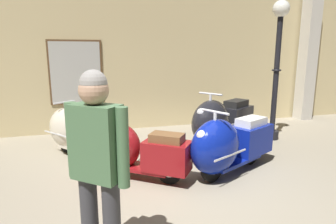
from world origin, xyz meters
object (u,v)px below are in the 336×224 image
scooter_0 (76,132)px  scooter_2 (227,145)px  visitor_0 (98,161)px  scooter_3 (219,122)px  lamppost (278,57)px  scooter_1 (131,149)px

scooter_0 → scooter_2: 2.65m
visitor_0 → scooter_3: bearing=-0.6°
scooter_0 → scooter_3: scooter_3 is taller
scooter_0 → visitor_0: visitor_0 is taller
scooter_2 → scooter_3: (0.49, 1.28, 0.03)m
scooter_0 → lamppost: (4.02, -0.06, 1.31)m
scooter_3 → scooter_2: bearing=36.9°
scooter_3 → lamppost: lamppost is taller
scooter_3 → visitor_0: bearing=16.8°
scooter_2 → visitor_0: size_ratio=1.03×
scooter_3 → visitor_0: (-2.40, -2.76, 0.47)m
scooter_0 → visitor_0: (0.28, -2.96, 0.54)m
scooter_2 → visitor_0: (-1.91, -1.47, 0.51)m
scooter_2 → lamppost: bearing=-167.9°
scooter_1 → visitor_0: (-0.52, -1.80, 0.55)m
visitor_0 → scooter_0: bearing=45.9°
scooter_0 → scooter_2: scooter_2 is taller
scooter_1 → lamppost: bearing=-124.6°
scooter_1 → scooter_3: size_ratio=0.83×
scooter_0 → visitor_0: 3.02m
lamppost → scooter_3: bearing=-173.9°
scooter_0 → scooter_2: (2.19, -1.48, 0.03)m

